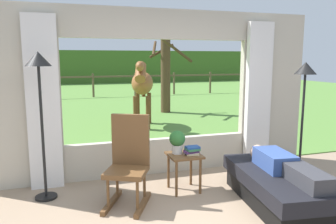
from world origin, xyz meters
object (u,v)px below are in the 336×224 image
floor_lamp_right (305,85)px  pasture_tree (165,69)px  recliner_sofa (280,187)px  side_table (184,161)px  potted_plant (177,140)px  reclining_person (284,165)px  rocking_chair (129,161)px  book_stack (192,150)px  horse (142,84)px  floor_lamp_left (39,81)px

floor_lamp_right → pasture_tree: pasture_tree is taller
recliner_sofa → side_table: size_ratio=3.47×
recliner_sofa → potted_plant: (-1.07, 0.84, 0.48)m
reclining_person → potted_plant: (-1.07, 0.89, 0.18)m
recliner_sofa → pasture_tree: (0.78, 7.28, 1.26)m
rocking_chair → floor_lamp_right: floor_lamp_right is taller
floor_lamp_right → potted_plant: bearing=177.6°
reclining_person → pasture_tree: (0.78, 7.33, 0.96)m
recliner_sofa → pasture_tree: size_ratio=0.65×
reclining_person → rocking_chair: bearing=166.9°
potted_plant → book_stack: (0.17, -0.12, -0.12)m
recliner_sofa → book_stack: bearing=148.9°
book_stack → horse: horse is taller
reclining_person → side_table: 1.30m
recliner_sofa → book_stack: book_stack is taller
book_stack → horse: (0.38, 4.44, 0.57)m
potted_plant → floor_lamp_left: 1.94m
reclining_person → floor_lamp_right: floor_lamp_right is taller
floor_lamp_left → horse: bearing=60.7°
rocking_chair → pasture_tree: bearing=95.8°
floor_lamp_right → horse: floor_lamp_right is taller
potted_plant → floor_lamp_right: size_ratio=0.18×
book_stack → pasture_tree: 6.82m
horse → pasture_tree: bearing=-104.9°
potted_plant → book_stack: potted_plant is taller
horse → reclining_person: bearing=112.5°
recliner_sofa → potted_plant: size_ratio=5.64×
potted_plant → recliner_sofa: bearing=-38.2°
rocking_chair → book_stack: (0.89, 0.09, 0.04)m
book_stack → side_table: bearing=147.0°
rocking_chair → potted_plant: bearing=43.5°
floor_lamp_left → reclining_person: bearing=-22.2°
book_stack → horse: size_ratio=0.12×
recliner_sofa → horse: size_ratio=1.00×
recliner_sofa → floor_lamp_right: bearing=47.8°
reclining_person → side_table: size_ratio=2.76×
potted_plant → book_stack: bearing=-34.9°
recliner_sofa → horse: (-0.52, 5.16, 0.94)m
reclining_person → horse: 5.28m
book_stack → potted_plant: bearing=145.1°
reclining_person → horse: (-0.52, 5.21, 0.63)m
book_stack → pasture_tree: pasture_tree is taller
recliner_sofa → horse: bearing=103.5°
pasture_tree → horse: bearing=-121.7°
horse → pasture_tree: pasture_tree is taller
rocking_chair → pasture_tree: pasture_tree is taller
recliner_sofa → side_table: side_table is taller
reclining_person → book_stack: size_ratio=6.78×
rocking_chair → side_table: rocking_chair is taller
floor_lamp_right → reclining_person: bearing=-138.2°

